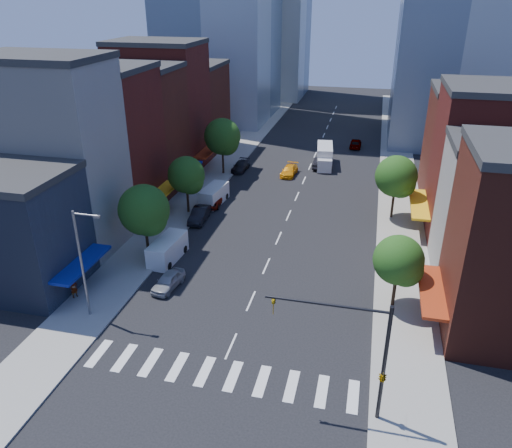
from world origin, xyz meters
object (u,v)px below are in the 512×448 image
Objects in this scene: parked_car_front at (168,281)px; cargo_van_far at (213,195)px; taxi at (289,171)px; pedestrian_near at (74,288)px; cargo_van_near at (167,250)px; parked_car_third at (213,199)px; pedestrian_far at (147,225)px; traffic_car_oncoming at (321,163)px; box_truck at (325,157)px; traffic_car_far at (356,143)px; parked_car_second at (199,215)px; parked_car_rear at (241,166)px.

cargo_van_far is at bearing 103.87° from parked_car_front.
taxi is 2.66× the size of pedestrian_near.
cargo_van_far is (-0.01, 14.44, -0.02)m from cargo_van_near.
cargo_van_far reaches higher than parked_car_third.
parked_car_third is 10.35m from pedestrian_far.
box_truck is at bearing -108.17° from traffic_car_oncoming.
traffic_car_far is (15.43, 28.53, 0.07)m from parked_car_third.
taxi is 5.78m from traffic_car_oncoming.
traffic_car_far is 42.76m from pedestrian_far.
parked_car_second is 0.99× the size of taxi.
parked_car_front is at bearing -111.09° from box_truck.
taxi is at bearing -0.28° from parked_car_rear.
cargo_van_near is 2.73× the size of pedestrian_far.
traffic_car_far reaches higher than parked_car_front.
parked_car_front reaches higher than parked_car_third.
pedestrian_far is (-11.31, -22.13, 0.44)m from taxi.
box_truck reaches higher than parked_car_rear.
parked_car_third is 12.94m from parked_car_rear.
cargo_van_near is 45.30m from traffic_car_far.
cargo_van_far is at bearing 61.58° from traffic_car_far.
traffic_car_far is (8.29, 15.87, 0.09)m from taxi.
parked_car_second is 25.53m from box_truck.
pedestrian_far reaches higher than traffic_car_oncoming.
box_truck is 3.91× the size of pedestrian_far.
cargo_van_far is at bearing 60.25° from traffic_car_oncoming.
traffic_car_oncoming reaches higher than parked_car_second.
parked_car_front is at bearing -85.02° from parked_car_second.
traffic_car_far is at bearing 4.08° from pedestrian_near.
pedestrian_far is (-19.60, -38.00, 0.35)m from traffic_car_far.
cargo_van_far reaches higher than traffic_car_oncoming.
parked_car_rear is at bearing 45.65° from traffic_car_far.
box_truck is (0.43, 1.07, 0.62)m from traffic_car_oncoming.
parked_car_front is 0.88× the size of parked_car_second.
pedestrian_near is at bearing -118.95° from box_truck.
box_truck is at bearing 74.40° from cargo_van_near.
parked_car_third is 2.84× the size of pedestrian_near.
parked_car_second is 24.38m from traffic_car_oncoming.
parked_car_third is (0.00, 4.79, -0.07)m from parked_car_second.
pedestrian_near is (-16.45, -40.09, -0.37)m from box_truck.
traffic_car_far is 2.31× the size of pedestrian_far.
taxi is at bearing 141.70° from pedestrian_far.
parked_car_second is 0.61× the size of box_truck.
parked_car_rear is at bearing 101.46° from parked_car_front.
cargo_van_near is (-0.01, -14.05, 0.39)m from parked_car_third.
parked_car_rear is at bearing 158.25° from pedestrian_far.
parked_car_front is 2.09× the size of pedestrian_far.
pedestrian_near is at bearing -96.12° from cargo_van_far.
traffic_car_oncoming is 1.05× the size of traffic_car_far.
parked_car_front is 0.86× the size of traffic_car_oncoming.
cargo_van_near is 6.19m from pedestrian_far.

